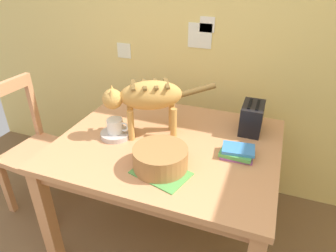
{
  "coord_description": "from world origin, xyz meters",
  "views": [
    {
      "loc": [
        0.48,
        -0.11,
        1.64
      ],
      "look_at": [
        -0.03,
        1.24,
        0.83
      ],
      "focal_mm": 32.34,
      "sensor_mm": 36.0,
      "label": 1
    }
  ],
  "objects": [
    {
      "name": "cat",
      "position": [
        -0.17,
        1.27,
        0.97
      ],
      "size": [
        0.57,
        0.34,
        0.33
      ],
      "rotation": [
        0.0,
        0.0,
        2.06
      ],
      "color": "#C79248",
      "rests_on": "dining_table"
    },
    {
      "name": "magazine",
      "position": [
        0.04,
        0.96,
        0.74
      ],
      "size": [
        0.3,
        0.25,
        0.01
      ],
      "primitive_type": "cube",
      "rotation": [
        0.0,
        0.0,
        -0.28
      ],
      "color": "#559F4A",
      "rests_on": "dining_table"
    },
    {
      "name": "coffee_mug",
      "position": [
        -0.33,
        1.18,
        0.8
      ],
      "size": [
        0.13,
        0.09,
        0.08
      ],
      "color": "silver",
      "rests_on": "saucer_bowl"
    },
    {
      "name": "wall_rear",
      "position": [
        -0.0,
        1.97,
        1.25
      ],
      "size": [
        4.22,
        0.11,
        2.5
      ],
      "color": "#EFD378",
      "rests_on": "ground_plane"
    },
    {
      "name": "book_stack",
      "position": [
        0.36,
        1.23,
        0.76
      ],
      "size": [
        0.18,
        0.14,
        0.05
      ],
      "color": "#964D9A",
      "rests_on": "dining_table"
    },
    {
      "name": "saucer_bowl",
      "position": [
        -0.33,
        1.18,
        0.75
      ],
      "size": [
        0.17,
        0.17,
        0.03
      ],
      "primitive_type": "cylinder",
      "color": "#BAADA7",
      "rests_on": "dining_table"
    },
    {
      "name": "toaster",
      "position": [
        0.39,
        1.53,
        0.82
      ],
      "size": [
        0.12,
        0.2,
        0.18
      ],
      "color": "black",
      "rests_on": "dining_table"
    },
    {
      "name": "wooden_chair_near",
      "position": [
        -1.02,
        1.21,
        0.46
      ],
      "size": [
        0.45,
        0.45,
        0.94
      ],
      "rotation": [
        0.0,
        0.0,
        -1.65
      ],
      "color": "tan",
      "rests_on": "ground_plane"
    },
    {
      "name": "dining_table",
      "position": [
        -0.03,
        1.24,
        0.65
      ],
      "size": [
        1.21,
        0.99,
        0.73
      ],
      "color": "tan",
      "rests_on": "ground_plane"
    },
    {
      "name": "wicker_basket",
      "position": [
        0.02,
        1.0,
        0.79
      ],
      "size": [
        0.27,
        0.27,
        0.11
      ],
      "color": "#A06E3D",
      "rests_on": "dining_table"
    }
  ]
}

